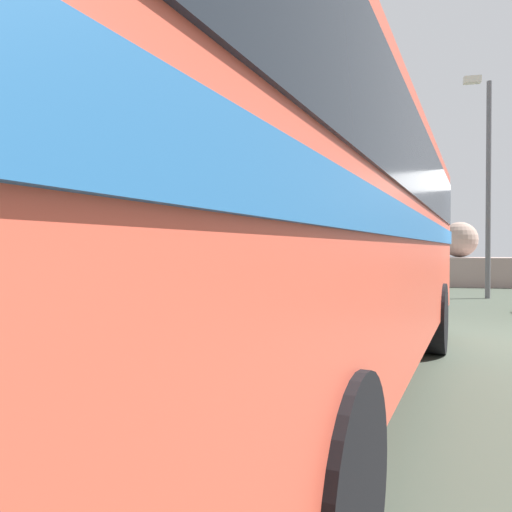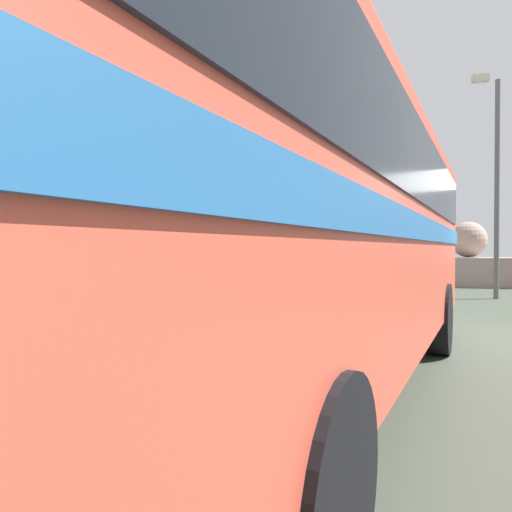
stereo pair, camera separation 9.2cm
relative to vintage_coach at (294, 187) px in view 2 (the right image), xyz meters
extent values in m
cube|color=#3C4338|center=(2.49, 3.36, -2.04)|extent=(32.00, 26.00, 0.02)
cube|color=gray|center=(2.49, 15.16, -1.50)|extent=(31.36, 1.80, 1.10)
cube|color=gray|center=(-9.79, 15.19, -0.54)|extent=(1.06, 1.01, 0.83)
sphere|color=gray|center=(-6.47, 15.35, -0.60)|extent=(0.70, 0.70, 0.70)
sphere|color=gray|center=(-2.84, 14.71, -0.49)|extent=(0.93, 0.93, 0.93)
cube|color=gray|center=(1.01, 15.09, -0.59)|extent=(0.98, 0.98, 0.72)
sphere|color=tan|center=(4.34, 15.66, -0.26)|extent=(1.38, 1.38, 1.38)
cylinder|color=black|center=(-0.53, 2.77, -1.55)|extent=(0.48, 1.00, 0.96)
cylinder|color=black|center=(1.63, 2.31, -1.55)|extent=(0.48, 1.00, 0.96)
cylinder|color=black|center=(0.53, -2.78, -1.55)|extent=(0.48, 1.00, 0.96)
cube|color=#D34D39|center=(0.00, 0.00, -0.48)|extent=(4.11, 8.72, 2.10)
cylinder|color=#D34D39|center=(0.00, 0.00, 0.57)|extent=(3.85, 8.35, 2.20)
cube|color=#265E97|center=(0.00, 0.00, -0.42)|extent=(4.18, 8.81, 0.20)
cube|color=black|center=(0.00, 0.00, 0.10)|extent=(4.08, 8.40, 0.64)
cube|color=silver|center=(0.90, 4.17, -1.35)|extent=(2.26, 0.64, 0.28)
cylinder|color=black|center=(-4.85, 2.79, -1.55)|extent=(0.53, 1.00, 0.96)
cylinder|color=black|center=(-2.73, 2.19, -1.55)|extent=(0.53, 1.00, 0.96)
cube|color=silver|center=(-3.34, 4.09, -1.35)|extent=(2.24, 0.77, 0.28)
cylinder|color=#5B5B60|center=(4.14, 10.33, 1.05)|extent=(0.14, 0.14, 6.19)
cube|color=beige|center=(3.58, 9.80, 4.04)|extent=(0.44, 0.24, 0.18)
camera|label=1|loc=(0.65, -4.73, -0.59)|focal=34.41mm
camera|label=2|loc=(0.74, -4.71, -0.59)|focal=34.41mm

